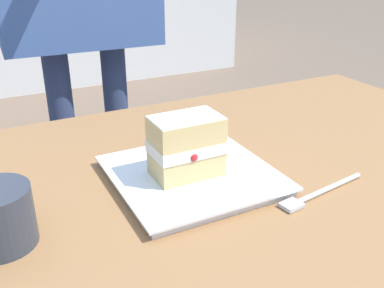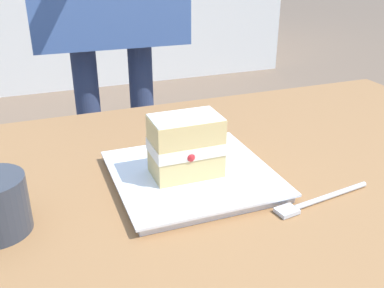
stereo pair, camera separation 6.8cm
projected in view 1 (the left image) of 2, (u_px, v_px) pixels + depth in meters
patio_table at (278, 255)px, 0.72m from camera, size 1.11×0.93×0.76m
dessert_plate at (192, 176)px, 0.70m from camera, size 0.24×0.24×0.02m
cake_slice at (186, 146)px, 0.67m from camera, size 0.11×0.08×0.09m
dessert_fork at (318, 193)px, 0.66m from camera, size 0.17×0.04×0.01m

